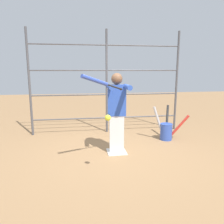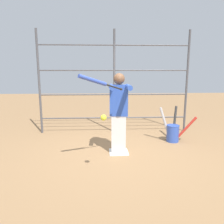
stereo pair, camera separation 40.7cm
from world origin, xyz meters
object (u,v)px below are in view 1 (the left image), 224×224
at_px(softball_in_flight, 108,118).
at_px(batter, 117,111).
at_px(baseball_bat_swinging, 98,82).
at_px(bat_bucket, 166,130).

bearing_deg(softball_in_flight, batter, -107.31).
xyz_separation_m(baseball_bat_swinging, softball_in_flight, (-0.11, 0.34, -0.54)).
bearing_deg(baseball_bat_swinging, batter, -121.47).
height_order(baseball_bat_swinging, softball_in_flight, baseball_bat_swinging).
height_order(batter, baseball_bat_swinging, baseball_bat_swinging).
height_order(batter, bat_bucket, batter).
distance_m(baseball_bat_swinging, softball_in_flight, 0.65).
relative_size(batter, baseball_bat_swinging, 2.19).
xyz_separation_m(batter, bat_bucket, (-1.40, -0.69, -0.66)).
distance_m(softball_in_flight, bat_bucket, 2.58).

